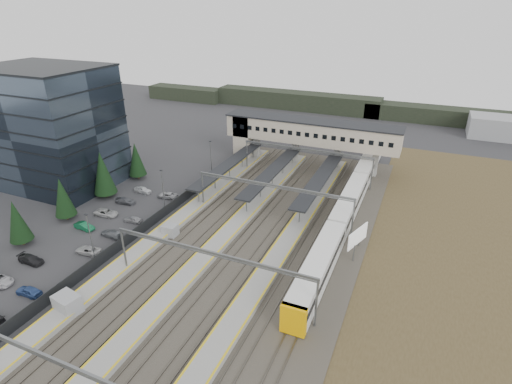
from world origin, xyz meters
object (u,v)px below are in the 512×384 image
at_px(relay_cabin_near, 68,304).
at_px(office_building, 51,127).
at_px(footbridge, 299,133).
at_px(relay_cabin_far, 170,231).
at_px(train, 349,204).
at_px(billboard, 358,237).

bearing_deg(relay_cabin_near, office_building, 137.94).
bearing_deg(office_building, footbridge, 34.47).
relative_size(office_building, relay_cabin_near, 6.93).
distance_m(relay_cabin_near, relay_cabin_far, 20.37).
relative_size(footbridge, train, 0.63).
distance_m(footbridge, billboard, 38.50).
bearing_deg(relay_cabin_far, relay_cabin_near, -93.63).
relative_size(office_building, billboard, 4.63).
relative_size(relay_cabin_near, relay_cabin_far, 1.49).
bearing_deg(billboard, relay_cabin_near, -138.30).
xyz_separation_m(relay_cabin_near, billboard, (30.60, 27.27, 1.73)).
bearing_deg(footbridge, train, -51.54).
bearing_deg(billboard, footbridge, 121.51).
relative_size(office_building, footbridge, 0.60).
height_order(office_building, billboard, office_building).
bearing_deg(office_building, billboard, -2.30).
distance_m(office_building, relay_cabin_near, 45.83).
height_order(office_building, train, office_building).
xyz_separation_m(footbridge, train, (16.30, -20.52, -5.72)).
bearing_deg(relay_cabin_far, train, 36.49).
bearing_deg(relay_cabin_near, train, 55.57).
xyz_separation_m(office_building, relay_cabin_near, (33.06, -29.83, -10.88)).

